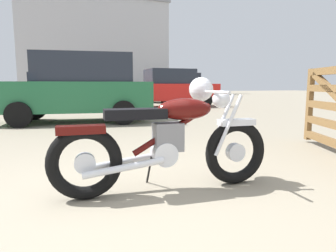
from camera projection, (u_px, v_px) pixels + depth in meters
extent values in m
plane|color=gray|center=(131.00, 206.00, 2.40)|extent=(80.00, 80.00, 0.00)
torus|color=black|center=(235.00, 152.00, 2.92)|extent=(0.65, 0.15, 0.64)
cylinder|color=silver|center=(235.00, 152.00, 2.92)|extent=(0.19, 0.09, 0.18)
torus|color=black|center=(85.00, 163.00, 2.51)|extent=(0.65, 0.15, 0.64)
cylinder|color=silver|center=(85.00, 163.00, 2.51)|extent=(0.19, 0.09, 0.18)
cube|color=silver|center=(236.00, 122.00, 2.88)|extent=(0.37, 0.16, 0.06)
cube|color=#4C0C0A|center=(81.00, 130.00, 2.46)|extent=(0.41, 0.16, 0.07)
cylinder|color=silver|center=(221.00, 123.00, 2.92)|extent=(0.29, 0.06, 0.58)
cylinder|color=silver|center=(229.00, 125.00, 2.77)|extent=(0.29, 0.06, 0.58)
sphere|color=silver|center=(221.00, 99.00, 2.80)|extent=(0.17, 0.17, 0.17)
cylinder|color=silver|center=(214.00, 92.00, 2.77)|extent=(0.07, 0.62, 0.03)
sphere|color=silver|center=(201.00, 89.00, 3.05)|extent=(0.25, 0.25, 0.25)
cylinder|color=#4C0C0A|center=(173.00, 129.00, 2.70)|extent=(0.76, 0.11, 0.47)
ellipsoid|color=#4C0C0A|center=(185.00, 109.00, 2.70)|extent=(0.53, 0.26, 0.20)
cube|color=black|center=(135.00, 114.00, 2.58)|extent=(0.55, 0.24, 0.09)
cube|color=slate|center=(168.00, 137.00, 2.69)|extent=(0.27, 0.20, 0.26)
cylinder|color=silver|center=(164.00, 153.00, 2.70)|extent=(0.23, 0.22, 0.22)
cylinder|color=silver|center=(121.00, 162.00, 2.70)|extent=(0.70, 0.11, 0.14)
cylinder|color=silver|center=(124.00, 168.00, 2.51)|extent=(0.70, 0.11, 0.14)
cylinder|color=black|center=(149.00, 170.00, 2.86)|extent=(0.04, 0.24, 0.33)
cube|color=brown|center=(310.00, 105.00, 5.00)|extent=(0.11, 0.12, 1.20)
cylinder|color=black|center=(145.00, 102.00, 11.98)|extent=(0.63, 0.22, 0.62)
cylinder|color=black|center=(136.00, 100.00, 13.60)|extent=(0.63, 0.22, 0.62)
cylinder|color=black|center=(205.00, 100.00, 12.84)|extent=(0.63, 0.22, 0.62)
cylinder|color=black|center=(190.00, 99.00, 14.46)|extent=(0.63, 0.22, 0.62)
cube|color=red|center=(169.00, 92.00, 13.17)|extent=(4.26, 1.87, 0.72)
cube|color=#232833|center=(169.00, 77.00, 13.08)|extent=(2.05, 1.63, 0.64)
cylinder|color=black|center=(19.00, 115.00, 6.78)|extent=(0.62, 0.28, 0.60)
cylinder|color=black|center=(35.00, 109.00, 8.36)|extent=(0.62, 0.28, 0.60)
cylinder|color=black|center=(124.00, 113.00, 7.27)|extent=(0.62, 0.28, 0.60)
cylinder|color=black|center=(120.00, 108.00, 8.86)|extent=(0.62, 0.28, 0.60)
cube|color=#23663D|center=(76.00, 96.00, 7.77)|extent=(4.10, 2.21, 0.76)
cube|color=#232833|center=(84.00, 68.00, 7.72)|extent=(2.60, 1.86, 0.72)
cylinder|color=black|center=(191.00, 96.00, 18.59)|extent=(0.64, 0.28, 0.62)
cylinder|color=black|center=(207.00, 97.00, 17.09)|extent=(0.64, 0.28, 0.62)
cylinder|color=black|center=(152.00, 96.00, 17.32)|extent=(0.64, 0.28, 0.62)
cylinder|color=black|center=(166.00, 97.00, 15.82)|extent=(0.64, 0.28, 0.62)
cube|color=#ADB2BC|center=(179.00, 90.00, 17.15)|extent=(4.39, 2.26, 0.72)
cube|color=#232833|center=(179.00, 78.00, 17.06)|extent=(2.19, 1.81, 0.64)
cylinder|color=black|center=(77.00, 96.00, 17.85)|extent=(0.64, 0.30, 0.62)
cylinder|color=black|center=(74.00, 97.00, 16.18)|extent=(0.64, 0.30, 0.62)
cylinder|color=black|center=(29.00, 96.00, 17.31)|extent=(0.64, 0.30, 0.62)
cylinder|color=black|center=(21.00, 98.00, 15.64)|extent=(0.64, 0.30, 0.62)
cube|color=beige|center=(50.00, 90.00, 16.69)|extent=(4.42, 2.36, 0.72)
cube|color=#232833|center=(50.00, 78.00, 16.60)|extent=(2.22, 1.86, 0.64)
cube|color=#B2B2B7|center=(88.00, 53.00, 33.12)|extent=(14.82, 13.91, 9.15)
cube|color=gray|center=(86.00, 8.00, 32.45)|extent=(15.14, 14.22, 0.50)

